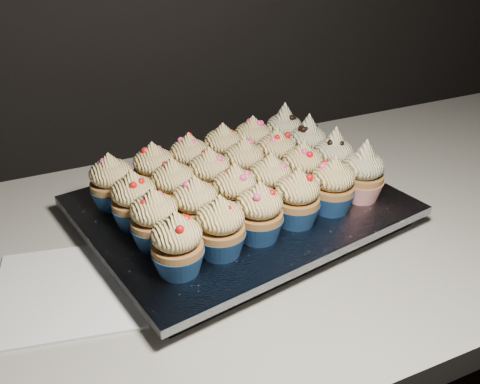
{
  "coord_description": "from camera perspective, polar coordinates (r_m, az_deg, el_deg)",
  "views": [
    {
      "loc": [
        -0.09,
        1.11,
        1.33
      ],
      "look_at": [
        0.19,
        1.72,
        0.95
      ],
      "focal_mm": 40.0,
      "sensor_mm": 36.0,
      "label": 1
    }
  ],
  "objects": [
    {
      "name": "cupcake_6",
      "position": [
        0.68,
        -9.08,
        -2.95
      ],
      "size": [
        0.06,
        0.06,
        0.08
      ],
      "color": "navy",
      "rests_on": "foil_lining"
    },
    {
      "name": "cupcake_2",
      "position": [
        0.68,
        2.06,
        -2.25
      ],
      "size": [
        0.06,
        0.06,
        0.08
      ],
      "color": "navy",
      "rests_on": "foil_lining"
    },
    {
      "name": "cupcake_5",
      "position": [
        0.79,
        12.97,
        1.92
      ],
      "size": [
        0.06,
        0.06,
        0.1
      ],
      "color": "red",
      "rests_on": "foil_lining"
    },
    {
      "name": "cupcake_15",
      "position": [
        0.8,
        0.42,
        2.88
      ],
      "size": [
        0.06,
        0.06,
        0.08
      ],
      "color": "navy",
      "rests_on": "foil_lining"
    },
    {
      "name": "cupcake_7",
      "position": [
        0.7,
        -4.77,
        -1.6
      ],
      "size": [
        0.06,
        0.06,
        0.08
      ],
      "color": "navy",
      "rests_on": "foil_lining"
    },
    {
      "name": "cupcake_14",
      "position": [
        0.77,
        -3.25,
        1.7
      ],
      "size": [
        0.06,
        0.06,
        0.08
      ],
      "color": "navy",
      "rests_on": "foil_lining"
    },
    {
      "name": "cupcake_1",
      "position": [
        0.66,
        -2.11,
        -3.82
      ],
      "size": [
        0.06,
        0.06,
        0.08
      ],
      "color": "navy",
      "rests_on": "foil_lining"
    },
    {
      "name": "cupcake_23",
      "position": [
        0.91,
        4.7,
        6.29
      ],
      "size": [
        0.06,
        0.06,
        0.1
      ],
      "color": "red",
      "rests_on": "foil_lining"
    },
    {
      "name": "cupcake_8",
      "position": [
        0.73,
        -0.57,
        -0.16
      ],
      "size": [
        0.06,
        0.06,
        0.08
      ],
      "color": "navy",
      "rests_on": "foil_lining"
    },
    {
      "name": "worktop",
      "position": [
        0.75,
        -12.86,
        -8.32
      ],
      "size": [
        2.44,
        0.64,
        0.04
      ],
      "primitive_type": "cube",
      "color": "beige",
      "rests_on": "cabinet"
    },
    {
      "name": "cupcake_22",
      "position": [
        0.88,
        1.35,
        5.32
      ],
      "size": [
        0.06,
        0.06,
        0.08
      ],
      "color": "navy",
      "rests_on": "foil_lining"
    },
    {
      "name": "cupcake_19",
      "position": [
        0.8,
        -9.14,
        2.27
      ],
      "size": [
        0.06,
        0.06,
        0.08
      ],
      "color": "navy",
      "rests_on": "foil_lining"
    },
    {
      "name": "cupcake_11",
      "position": [
        0.83,
        9.93,
        3.44
      ],
      "size": [
        0.06,
        0.06,
        0.1
      ],
      "color": "red",
      "rests_on": "foil_lining"
    },
    {
      "name": "cupcake_16",
      "position": [
        0.84,
        3.85,
        3.91
      ],
      "size": [
        0.06,
        0.06,
        0.08
      ],
      "color": "navy",
      "rests_on": "foil_lining"
    },
    {
      "name": "baking_tray",
      "position": [
        0.79,
        0.0,
        -2.45
      ],
      "size": [
        0.45,
        0.37,
        0.02
      ],
      "primitive_type": "cube",
      "rotation": [
        0.0,
        0.0,
        0.18
      ],
      "color": "black",
      "rests_on": "worktop"
    },
    {
      "name": "cupcake_4",
      "position": [
        0.76,
        9.85,
        0.61
      ],
      "size": [
        0.06,
        0.06,
        0.08
      ],
      "color": "navy",
      "rests_on": "foil_lining"
    },
    {
      "name": "cupcake_17",
      "position": [
        0.87,
        7.19,
        4.96
      ],
      "size": [
        0.06,
        0.06,
        0.1
      ],
      "color": "red",
      "rests_on": "foil_lining"
    },
    {
      "name": "cupcake_21",
      "position": [
        0.85,
        -1.81,
        4.49
      ],
      "size": [
        0.06,
        0.06,
        0.08
      ],
      "color": "navy",
      "rests_on": "foil_lining"
    },
    {
      "name": "cupcake_3",
      "position": [
        0.72,
        6.09,
        -0.7
      ],
      "size": [
        0.06,
        0.06,
        0.08
      ],
      "color": "navy",
      "rests_on": "foil_lining"
    },
    {
      "name": "cupcake_9",
      "position": [
        0.76,
        3.23,
        1.03
      ],
      "size": [
        0.06,
        0.06,
        0.08
      ],
      "color": "navy",
      "rests_on": "foil_lining"
    },
    {
      "name": "cupcake_10",
      "position": [
        0.79,
        6.64,
        2.38
      ],
      "size": [
        0.06,
        0.06,
        0.08
      ],
      "color": "navy",
      "rests_on": "foil_lining"
    },
    {
      "name": "cupcake_13",
      "position": [
        0.75,
        -7.12,
        0.5
      ],
      "size": [
        0.06,
        0.06,
        0.08
      ],
      "color": "navy",
      "rests_on": "foil_lining"
    },
    {
      "name": "cupcake_0",
      "position": [
        0.63,
        -6.71,
        -5.64
      ],
      "size": [
        0.06,
        0.06,
        0.08
      ],
      "color": "navy",
      "rests_on": "foil_lining"
    },
    {
      "name": "napkin",
      "position": [
        0.7,
        -17.69,
        -9.87
      ],
      "size": [
        0.21,
        0.21,
        0.0
      ],
      "primitive_type": "cube",
      "rotation": [
        0.0,
        0.0,
        -0.2
      ],
      "color": "white",
      "rests_on": "worktop"
    },
    {
      "name": "cupcake_18",
      "position": [
        0.78,
        -13.52,
        0.98
      ],
      "size": [
        0.06,
        0.06,
        0.08
      ],
      "color": "navy",
      "rests_on": "foil_lining"
    },
    {
      "name": "cupcake_20",
      "position": [
        0.82,
        -5.37,
        3.33
      ],
      "size": [
        0.06,
        0.06,
        0.08
      ],
      "color": "navy",
      "rests_on": "foil_lining"
    },
    {
      "name": "cupcake_12",
      "position": [
        0.72,
        -11.2,
        -0.94
      ],
      "size": [
        0.06,
        0.06,
        0.08
      ],
      "color": "navy",
      "rests_on": "foil_lining"
    },
    {
      "name": "foil_lining",
      "position": [
        0.79,
        0.0,
        -1.4
      ],
      "size": [
        0.49,
        0.41,
        0.01
      ],
      "primitive_type": "cube",
      "rotation": [
        0.0,
        0.0,
        0.18
      ],
      "color": "silver",
      "rests_on": "baking_tray"
    }
  ]
}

